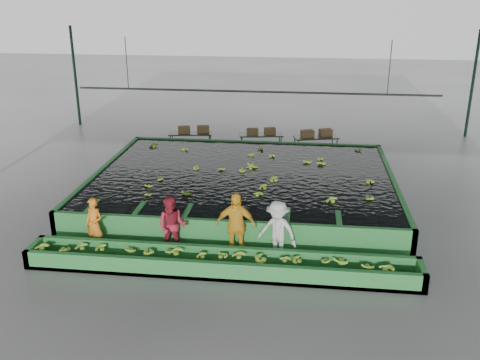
# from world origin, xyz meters

# --- Properties ---
(ground) EXTENTS (80.00, 80.00, 0.00)m
(ground) POSITION_xyz_m (0.00, 0.00, 0.00)
(ground) COLOR slate
(ground) RESTS_ON ground
(shed_roof) EXTENTS (20.00, 22.00, 0.04)m
(shed_roof) POSITION_xyz_m (0.00, 0.00, 5.00)
(shed_roof) COLOR gray
(shed_roof) RESTS_ON shed_posts
(shed_posts) EXTENTS (20.00, 22.00, 5.00)m
(shed_posts) POSITION_xyz_m (0.00, 0.00, 2.50)
(shed_posts) COLOR #14311E
(shed_posts) RESTS_ON ground
(flotation_tank) EXTENTS (10.00, 8.00, 0.90)m
(flotation_tank) POSITION_xyz_m (0.00, 1.50, 0.45)
(flotation_tank) COLOR #2A7A35
(flotation_tank) RESTS_ON ground
(tank_water) EXTENTS (9.70, 7.70, 0.00)m
(tank_water) POSITION_xyz_m (0.00, 1.50, 0.85)
(tank_water) COLOR black
(tank_water) RESTS_ON flotation_tank
(sorting_trough) EXTENTS (10.00, 1.00, 0.50)m
(sorting_trough) POSITION_xyz_m (0.00, -3.60, 0.25)
(sorting_trough) COLOR #2A7A35
(sorting_trough) RESTS_ON ground
(cableway_rail) EXTENTS (0.08, 0.08, 14.00)m
(cableway_rail) POSITION_xyz_m (0.00, 5.00, 3.00)
(cableway_rail) COLOR #59605B
(cableway_rail) RESTS_ON shed_roof
(rail_hanger_left) EXTENTS (0.04, 0.04, 2.00)m
(rail_hanger_left) POSITION_xyz_m (-5.00, 5.00, 4.00)
(rail_hanger_left) COLOR #59605B
(rail_hanger_left) RESTS_ON shed_roof
(rail_hanger_right) EXTENTS (0.04, 0.04, 2.00)m
(rail_hanger_right) POSITION_xyz_m (5.00, 5.00, 4.00)
(rail_hanger_right) COLOR #59605B
(rail_hanger_right) RESTS_ON shed_roof
(worker_a) EXTENTS (0.65, 0.54, 1.51)m
(worker_a) POSITION_xyz_m (-3.57, -2.80, 0.75)
(worker_a) COLOR orange
(worker_a) RESTS_ON ground
(worker_b) EXTENTS (0.80, 0.62, 1.64)m
(worker_b) POSITION_xyz_m (-1.41, -2.80, 0.82)
(worker_b) COLOR #AB2336
(worker_b) RESTS_ON ground
(worker_c) EXTENTS (1.10, 0.48, 1.85)m
(worker_c) POSITION_xyz_m (0.29, -2.80, 0.93)
(worker_c) COLOR yellow
(worker_c) RESTS_ON ground
(worker_d) EXTENTS (1.24, 0.99, 1.67)m
(worker_d) POSITION_xyz_m (1.39, -2.80, 0.84)
(worker_d) COLOR beige
(worker_d) RESTS_ON ground
(packing_table_left) EXTENTS (1.94, 0.95, 0.85)m
(packing_table_left) POSITION_xyz_m (-2.91, 6.62, 0.42)
(packing_table_left) COLOR #59605B
(packing_table_left) RESTS_ON ground
(packing_table_mid) EXTENTS (1.95, 1.04, 0.85)m
(packing_table_mid) POSITION_xyz_m (0.14, 6.78, 0.42)
(packing_table_mid) COLOR #59605B
(packing_table_mid) RESTS_ON ground
(packing_table_right) EXTENTS (1.97, 1.19, 0.84)m
(packing_table_right) POSITION_xyz_m (2.48, 6.67, 0.42)
(packing_table_right) COLOR #59605B
(packing_table_right) RESTS_ON ground
(box_stack_left) EXTENTS (1.38, 0.67, 0.29)m
(box_stack_left) POSITION_xyz_m (-2.77, 6.63, 0.85)
(box_stack_left) COLOR #8C613D
(box_stack_left) RESTS_ON packing_table_left
(box_stack_mid) EXTENTS (1.27, 0.62, 0.26)m
(box_stack_mid) POSITION_xyz_m (0.15, 6.72, 0.85)
(box_stack_mid) COLOR #8C613D
(box_stack_mid) RESTS_ON packing_table_mid
(box_stack_right) EXTENTS (1.37, 0.81, 0.29)m
(box_stack_right) POSITION_xyz_m (2.50, 6.70, 0.84)
(box_stack_right) COLOR #8C613D
(box_stack_right) RESTS_ON packing_table_right
(floating_bananas) EXTENTS (8.99, 6.13, 0.12)m
(floating_bananas) POSITION_xyz_m (0.00, 2.30, 0.85)
(floating_bananas) COLOR #83B731
(floating_bananas) RESTS_ON tank_water
(trough_bananas) EXTENTS (9.65, 0.64, 0.13)m
(trough_bananas) POSITION_xyz_m (0.00, -3.60, 0.40)
(trough_bananas) COLOR #83B731
(trough_bananas) RESTS_ON sorting_trough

